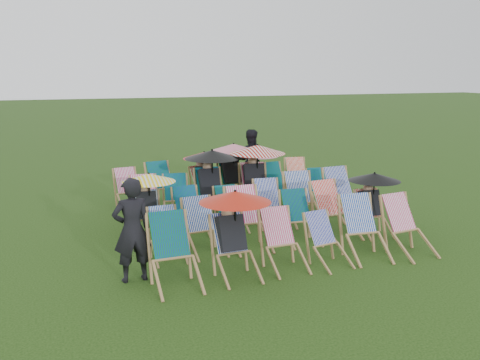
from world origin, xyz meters
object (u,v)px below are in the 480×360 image
object	(u,v)px
person_left	(132,230)
deckchair_5	(409,226)
deckchair_0	(174,253)
deckchair_29	(298,177)
person_rear	(250,160)

from	to	relation	value
person_left	deckchair_5	bearing A→B (deg)	169.48
deckchair_0	deckchair_29	world-z (taller)	deckchair_0
deckchair_5	person_left	distance (m)	4.59
person_left	person_rear	distance (m)	6.31
deckchair_0	deckchair_29	size ratio (longest dim) A/B	1.14
deckchair_0	person_rear	distance (m)	6.38
deckchair_0	deckchair_5	xyz separation A→B (m)	(4.04, 0.05, -0.02)
person_rear	person_left	bearing A→B (deg)	68.42
deckchair_29	deckchair_0	bearing A→B (deg)	-123.86
deckchair_0	person_left	xyz separation A→B (m)	(-0.53, 0.42, 0.27)
person_left	person_rear	bearing A→B (deg)	-132.28
deckchair_0	deckchair_29	distance (m)	6.25
deckchair_29	person_rear	distance (m)	1.34
deckchair_5	person_rear	xyz separation A→B (m)	(-0.82, 5.45, 0.31)
deckchair_0	deckchair_5	bearing A→B (deg)	-1.70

